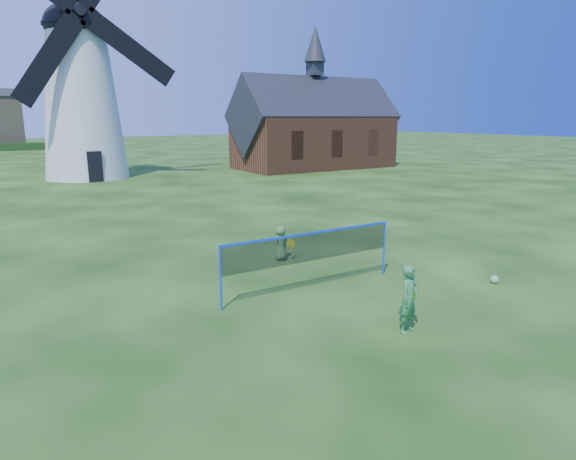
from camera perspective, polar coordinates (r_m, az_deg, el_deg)
The scene contains 7 objects.
ground at distance 12.73m, azimuth 0.42°, elevation -7.13°, with size 220.00×220.00×0.00m, color black.
windmill at distance 39.17m, azimuth -22.89°, elevation 14.47°, with size 12.47×5.78×17.40m.
chapel at distance 43.99m, azimuth 3.07°, elevation 11.58°, with size 14.04×6.81×11.88m.
badminton_net at distance 12.47m, azimuth 2.66°, elevation -2.08°, with size 5.05×0.05×1.55m.
player_girl at distance 10.50m, azimuth 13.88°, elevation -7.81°, with size 0.72×0.49×1.44m.
player_boy at distance 15.32m, azimuth -0.81°, elevation -1.53°, with size 0.65×0.45×1.08m.
play_ball at distance 14.41m, azimuth 22.84°, elevation -5.30°, with size 0.22×0.22×0.22m, color green.
Camera 1 is at (-6.37, -10.12, 4.37)m, focal length 30.63 mm.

